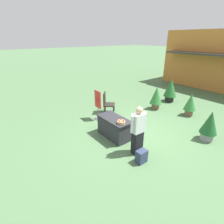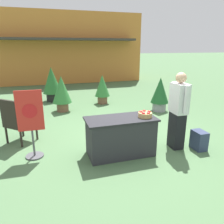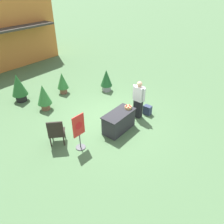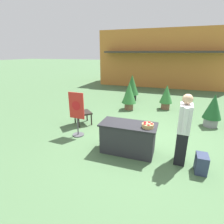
% 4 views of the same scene
% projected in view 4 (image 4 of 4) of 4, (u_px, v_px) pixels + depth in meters
% --- Properties ---
extents(ground_plane, '(120.00, 120.00, 0.00)m').
position_uv_depth(ground_plane, '(145.00, 142.00, 5.16)').
color(ground_plane, '#4C7047').
extents(storefront_building, '(9.40, 4.63, 4.12)m').
position_uv_depth(storefront_building, '(163.00, 58.00, 14.08)').
color(storefront_building, '#C67533').
rests_on(storefront_building, ground_plane).
extents(display_table, '(1.43, 0.69, 0.80)m').
position_uv_depth(display_table, '(128.00, 138.00, 4.55)').
color(display_table, '#2D2D33').
rests_on(display_table, ground_plane).
extents(apple_basket, '(0.28, 0.28, 0.13)m').
position_uv_depth(apple_basket, '(148.00, 125.00, 4.17)').
color(apple_basket, tan).
rests_on(apple_basket, display_table).
extents(person_visitor, '(0.28, 0.61, 1.68)m').
position_uv_depth(person_visitor, '(183.00, 129.00, 3.95)').
color(person_visitor, black).
rests_on(person_visitor, ground_plane).
extents(backpack, '(0.24, 0.34, 0.42)m').
position_uv_depth(backpack, '(201.00, 164.00, 3.80)').
color(backpack, '#2D3856').
rests_on(backpack, ground_plane).
extents(poster_board, '(0.50, 0.36, 1.39)m').
position_uv_depth(poster_board, '(77.00, 113.00, 5.35)').
color(poster_board, '#4C4C51').
rests_on(poster_board, ground_plane).
extents(patio_chair, '(0.78, 0.78, 1.06)m').
position_uv_depth(patio_chair, '(79.00, 110.00, 6.24)').
color(patio_chair, '#28231E').
rests_on(patio_chair, ground_plane).
extents(potted_plant_near_left, '(0.62, 0.62, 1.17)m').
position_uv_depth(potted_plant_near_left, '(213.00, 109.00, 6.08)').
color(potted_plant_near_left, gray).
rests_on(potted_plant_near_left, ground_plane).
extents(potted_plant_far_left, '(0.75, 0.75, 1.39)m').
position_uv_depth(potted_plant_far_left, '(132.00, 86.00, 9.43)').
color(potted_plant_far_left, black).
rests_on(potted_plant_far_left, ground_plane).
extents(potted_plant_far_right, '(0.65, 0.65, 1.23)m').
position_uv_depth(potted_plant_far_right, '(129.00, 94.00, 7.93)').
color(potted_plant_far_right, brown).
rests_on(potted_plant_far_right, ground_plane).
extents(potted_plant_near_right, '(0.58, 0.58, 1.13)m').
position_uv_depth(potted_plant_near_right, '(166.00, 96.00, 8.00)').
color(potted_plant_near_right, brown).
rests_on(potted_plant_near_right, ground_plane).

